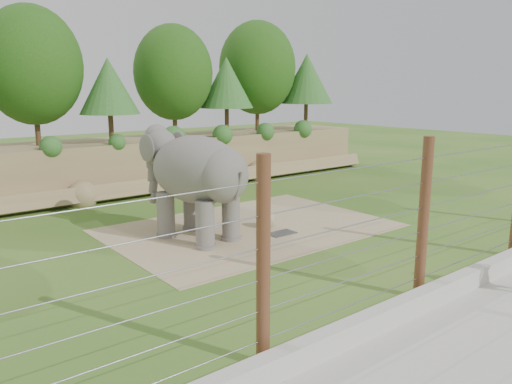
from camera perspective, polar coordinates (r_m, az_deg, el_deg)
ground at (r=16.04m, az=4.48°, el=-6.76°), size 90.00×90.00×0.00m
back_embankment at (r=26.21m, az=-13.82°, el=9.02°), size 30.00×5.52×8.77m
dirt_patch at (r=18.53m, az=-0.72°, el=-4.12°), size 10.00×7.00×0.02m
drain_grate at (r=17.80m, az=2.96°, el=-4.73°), size 1.00×0.60×0.03m
elephant at (r=16.97m, az=-6.73°, el=0.73°), size 2.78×4.88×3.72m
stone_ball at (r=18.51m, az=1.22°, el=-3.12°), size 0.61×0.61×0.61m
retaining_wall at (r=13.00m, az=19.95°, el=-10.85°), size 26.00×0.35×0.50m
barrier_fence at (r=12.70m, az=18.59°, el=-2.95°), size 20.26×0.26×4.00m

